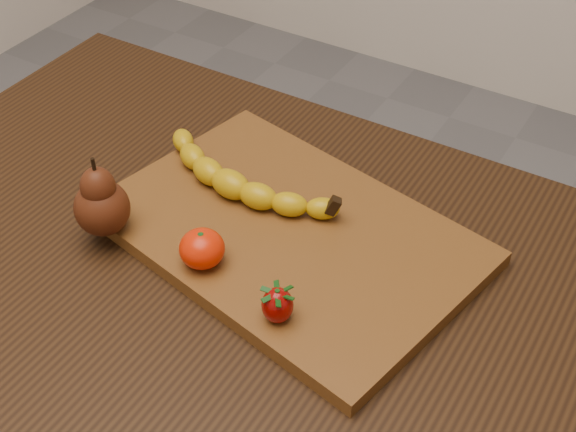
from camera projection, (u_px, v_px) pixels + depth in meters
The scene contains 6 objects.
table at pixel (223, 305), 1.05m from camera, with size 1.00×0.70×0.76m.
cutting_board at pixel (288, 234), 0.99m from camera, with size 0.45×0.30×0.02m, color brown.
banana at pixel (231, 184), 1.02m from camera, with size 0.24×0.06×0.04m, color #C79F09, non-canonical shape.
pear at pixel (100, 196), 0.95m from camera, with size 0.07×0.07×0.11m, color #4C1E0C, non-canonical shape.
mandarin at pixel (202, 249), 0.92m from camera, with size 0.05×0.05×0.05m, color red.
strawberry at pixel (277, 304), 0.86m from camera, with size 0.03×0.03×0.04m, color #890503, non-canonical shape.
Camera 1 is at (0.44, -0.57, 1.44)m, focal length 50.00 mm.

